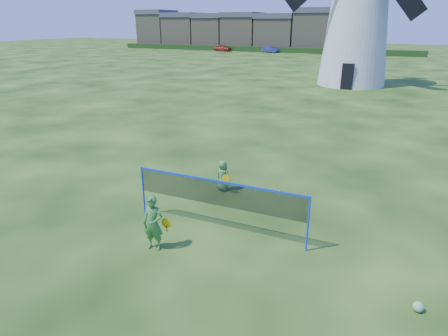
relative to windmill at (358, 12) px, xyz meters
name	(u,v)px	position (x,y,z in m)	size (l,w,h in m)	color
ground	(211,219)	(-0.64, -29.00, -6.41)	(220.00, 220.00, 0.00)	black
windmill	(358,12)	(0.00, 0.00, 0.00)	(12.36, 6.10, 17.95)	white
badminton_net	(218,194)	(-0.16, -29.53, -5.28)	(5.05, 0.05, 1.55)	blue
player_girl	(153,223)	(-1.30, -31.03, -5.67)	(0.71, 0.43, 1.48)	#408736
player_boy	(223,176)	(-1.18, -26.93, -5.87)	(0.67, 0.49, 1.10)	#4F9346
play_ball	(418,307)	(4.93, -30.81, -6.30)	(0.22, 0.22, 0.22)	green
terraced_houses	(246,30)	(-27.01, 43.00, -2.53)	(51.59, 8.40, 8.21)	#988965
hedge	(255,49)	(-22.64, 37.00, -5.91)	(62.00, 0.80, 1.00)	#193814
car_left	(223,48)	(-29.10, 35.50, -5.78)	(1.50, 3.72, 1.27)	maroon
car_right	(270,50)	(-19.20, 36.19, -5.84)	(1.22, 3.50, 1.15)	navy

